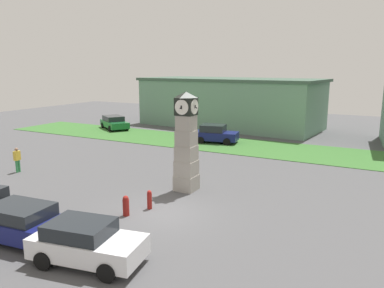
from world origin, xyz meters
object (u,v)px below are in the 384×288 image
(clock_tower, at_px, (186,144))
(car_end_of_row, at_px, (215,134))
(car_near_tower, at_px, (25,223))
(car_by_building, at_px, (86,242))
(car_far_lot, at_px, (114,122))
(pedestrian_crossing_lot, at_px, (17,158))
(bollard_mid_row, at_px, (149,199))
(bollard_near_tower, at_px, (126,205))

(clock_tower, bearing_deg, car_end_of_row, 107.57)
(car_near_tower, distance_m, car_by_building, 3.21)
(car_far_lot, bearing_deg, pedestrian_crossing_lot, -71.07)
(bollard_mid_row, distance_m, car_by_building, 5.28)
(car_end_of_row, xyz_separation_m, pedestrian_crossing_lot, (-7.25, -14.73, 0.10))
(car_far_lot, bearing_deg, car_end_of_row, -7.63)
(car_by_building, relative_size, car_far_lot, 0.86)
(car_end_of_row, height_order, pedestrian_crossing_lot, car_end_of_row)
(bollard_mid_row, bearing_deg, pedestrian_crossing_lot, 173.12)
(car_end_of_row, bearing_deg, bollard_near_tower, -78.96)
(car_by_building, distance_m, car_end_of_row, 21.79)
(bollard_near_tower, bearing_deg, clock_tower, 81.48)
(bollard_mid_row, distance_m, car_near_tower, 5.59)
(car_by_building, bearing_deg, pedestrian_crossing_lot, 151.51)
(clock_tower, xyz_separation_m, bollard_near_tower, (-0.67, -4.50, -2.08))
(car_end_of_row, bearing_deg, clock_tower, -72.43)
(bollard_near_tower, height_order, car_by_building, car_by_building)
(bollard_mid_row, height_order, car_end_of_row, car_end_of_row)
(car_near_tower, height_order, car_end_of_row, car_end_of_row)
(car_near_tower, relative_size, car_far_lot, 0.93)
(car_far_lot, relative_size, car_end_of_row, 1.17)
(car_far_lot, height_order, car_end_of_row, car_end_of_row)
(bollard_mid_row, bearing_deg, car_far_lot, 133.26)
(bollard_near_tower, relative_size, bollard_mid_row, 1.03)
(bollard_near_tower, xyz_separation_m, bollard_mid_row, (0.48, 1.19, -0.01))
(bollard_near_tower, height_order, car_end_of_row, car_end_of_row)
(bollard_near_tower, distance_m, car_far_lot, 25.00)
(clock_tower, distance_m, car_near_tower, 8.95)
(car_near_tower, relative_size, pedestrian_crossing_lot, 2.75)
(bollard_mid_row, xyz_separation_m, car_by_building, (0.93, -5.19, 0.29))
(car_by_building, distance_m, pedestrian_crossing_lot, 13.69)
(clock_tower, distance_m, bollard_mid_row, 3.92)
(car_far_lot, xyz_separation_m, car_end_of_row, (12.90, -1.73, 0.07))
(clock_tower, xyz_separation_m, car_by_building, (0.74, -8.50, -1.80))
(pedestrian_crossing_lot, bearing_deg, clock_tower, 9.91)
(car_by_building, xyz_separation_m, car_far_lot, (-17.68, 22.99, -0.02))
(car_near_tower, bearing_deg, car_end_of_row, 94.25)
(bollard_mid_row, xyz_separation_m, car_far_lot, (-16.75, 17.79, 0.27))
(bollard_mid_row, height_order, pedestrian_crossing_lot, pedestrian_crossing_lot)
(clock_tower, bearing_deg, pedestrian_crossing_lot, -170.09)
(bollard_near_tower, bearing_deg, bollard_mid_row, 67.89)
(clock_tower, height_order, bollard_mid_row, clock_tower)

